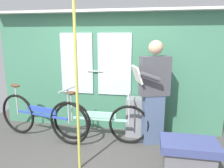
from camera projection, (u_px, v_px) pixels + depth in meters
ground_plane at (88, 168)px, 2.88m from camera, size 5.11×4.21×0.04m
train_door_wall at (106, 69)px, 3.87m from camera, size 4.11×0.28×2.15m
bicycle_near_door at (42, 117)px, 3.60m from camera, size 1.76×0.54×0.93m
bicycle_leaning_behind at (99, 121)px, 3.51m from camera, size 1.61×0.44×0.86m
passenger_reading_newspaper at (153, 91)px, 3.35m from camera, size 0.62×0.55×1.66m
trash_bin_by_wall at (137, 117)px, 3.74m from camera, size 0.35×0.28×0.67m
handrail_pole at (77, 92)px, 2.62m from camera, size 0.04×0.04×2.11m
bench_seat_corner at (188, 157)px, 2.68m from camera, size 0.70×0.44×0.45m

